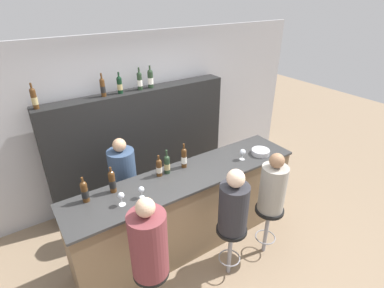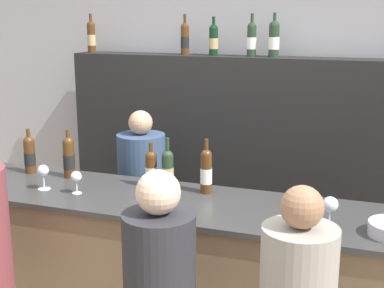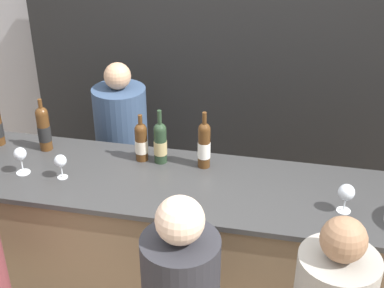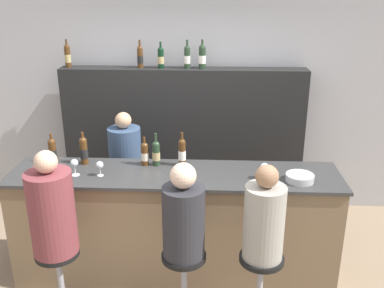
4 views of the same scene
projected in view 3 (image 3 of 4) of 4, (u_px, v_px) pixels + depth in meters
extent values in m
cube|color=#B2B2B7|center=(230.00, 51.00, 4.06)|extent=(6.40, 0.05, 2.60)
cube|color=brown|center=(186.00, 264.00, 3.10)|extent=(3.01, 0.63, 1.07)
cube|color=#333333|center=(186.00, 185.00, 2.84)|extent=(3.05, 0.67, 0.03)
cube|color=black|center=(224.00, 109.00, 4.05)|extent=(2.85, 0.28, 1.83)
cylinder|color=#4C2D14|center=(44.00, 131.00, 3.09)|extent=(0.07, 0.07, 0.23)
cylinder|color=black|center=(44.00, 133.00, 3.10)|extent=(0.08, 0.08, 0.09)
sphere|color=#4C2D14|center=(41.00, 113.00, 3.03)|extent=(0.07, 0.07, 0.07)
cylinder|color=#4C2D14|center=(40.00, 105.00, 3.01)|extent=(0.02, 0.02, 0.07)
cylinder|color=#4C2D14|center=(141.00, 145.00, 2.99)|extent=(0.07, 0.07, 0.19)
cylinder|color=beige|center=(142.00, 146.00, 3.00)|extent=(0.07, 0.07, 0.08)
sphere|color=#4C2D14|center=(141.00, 130.00, 2.95)|extent=(0.07, 0.07, 0.07)
cylinder|color=#4C2D14|center=(140.00, 121.00, 2.92)|extent=(0.02, 0.02, 0.07)
cylinder|color=#233823|center=(160.00, 146.00, 2.97)|extent=(0.07, 0.07, 0.20)
cylinder|color=tan|center=(160.00, 147.00, 2.98)|extent=(0.07, 0.07, 0.08)
sphere|color=#233823|center=(160.00, 129.00, 2.92)|extent=(0.07, 0.07, 0.07)
cylinder|color=#233823|center=(159.00, 119.00, 2.89)|extent=(0.02, 0.02, 0.10)
cylinder|color=#4C2D14|center=(204.00, 148.00, 2.92)|extent=(0.07, 0.07, 0.23)
cylinder|color=white|center=(204.00, 150.00, 2.93)|extent=(0.07, 0.07, 0.09)
sphere|color=#4C2D14|center=(204.00, 129.00, 2.86)|extent=(0.07, 0.07, 0.07)
cylinder|color=#4C2D14|center=(204.00, 120.00, 2.84)|extent=(0.02, 0.02, 0.08)
cylinder|color=silver|center=(23.00, 172.00, 2.91)|extent=(0.08, 0.08, 0.00)
cylinder|color=silver|center=(22.00, 166.00, 2.89)|extent=(0.01, 0.01, 0.08)
sphere|color=silver|center=(20.00, 154.00, 2.86)|extent=(0.07, 0.07, 0.07)
cylinder|color=silver|center=(63.00, 177.00, 2.87)|extent=(0.06, 0.06, 0.00)
cylinder|color=silver|center=(62.00, 171.00, 2.85)|extent=(0.01, 0.01, 0.07)
sphere|color=silver|center=(60.00, 161.00, 2.82)|extent=(0.07, 0.07, 0.07)
cylinder|color=silver|center=(343.00, 211.00, 2.61)|extent=(0.07, 0.07, 0.00)
cylinder|color=silver|center=(344.00, 204.00, 2.59)|extent=(0.01, 0.01, 0.07)
sphere|color=silver|center=(346.00, 192.00, 2.56)|extent=(0.08, 0.08, 0.08)
sphere|color=beige|center=(180.00, 220.00, 2.06)|extent=(0.20, 0.20, 0.20)
sphere|color=#936B4C|center=(344.00, 239.00, 1.95)|extent=(0.17, 0.17, 0.17)
cylinder|color=#334766|center=(125.00, 175.00, 3.72)|extent=(0.35, 0.35, 1.31)
sphere|color=tan|center=(117.00, 76.00, 3.36)|extent=(0.17, 0.17, 0.17)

